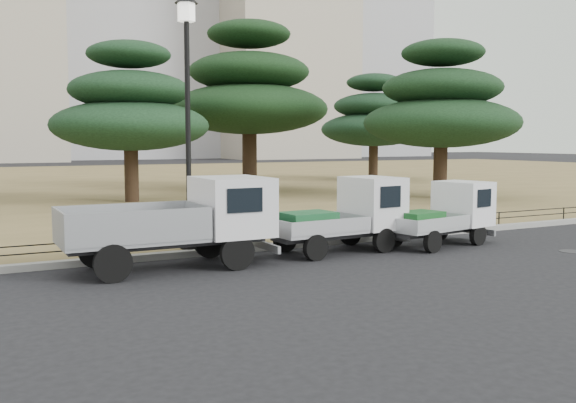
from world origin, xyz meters
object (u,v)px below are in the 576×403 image
street_lamp (187,77)px  truck_large (181,218)px  truck_kei_rear (445,214)px  truck_kei_front (346,215)px

street_lamp → truck_large: bearing=-115.1°
truck_large → truck_kei_rear: 7.35m
truck_large → truck_kei_rear: (7.34, -0.24, -0.26)m
truck_kei_rear → street_lamp: size_ratio=0.55×
truck_large → street_lamp: (0.71, 1.51, 3.25)m
truck_kei_front → street_lamp: 5.22m
truck_large → truck_kei_front: bearing=1.6°
truck_large → truck_kei_front: 4.41m
truck_large → street_lamp: 3.65m
truck_large → truck_kei_front: size_ratio=1.25×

